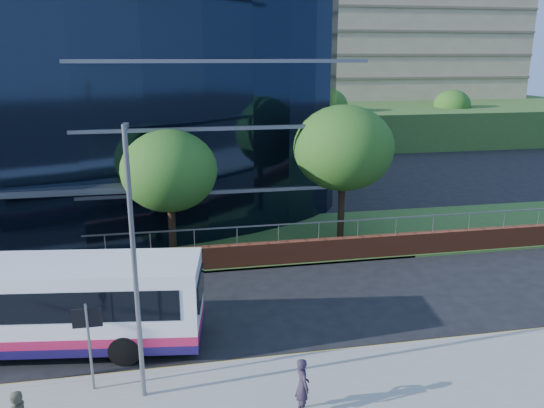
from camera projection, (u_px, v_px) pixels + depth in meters
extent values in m
cube|color=#2D511E|center=(464.00, 227.00, 31.46)|extent=(36.00, 8.00, 0.12)
cube|color=black|center=(4.00, 84.00, 36.54)|extent=(38.00, 16.00, 16.00)
cube|color=#612C19|center=(432.00, 243.00, 27.09)|extent=(34.00, 0.40, 1.20)
cube|color=slate|center=(434.00, 215.00, 26.69)|extent=(34.00, 0.06, 0.06)
cube|color=#2D511E|center=(348.00, 113.00, 74.95)|extent=(60.00, 42.00, 4.00)
cube|color=#998366|center=(348.00, 2.00, 72.80)|extent=(50.00, 12.00, 26.00)
cylinder|color=slate|center=(90.00, 347.00, 15.61)|extent=(0.08, 0.08, 2.80)
cube|color=black|center=(87.00, 318.00, 15.37)|extent=(0.85, 0.06, 0.60)
cylinder|color=black|center=(172.00, 231.00, 26.09)|extent=(0.36, 0.36, 3.08)
ellipsoid|color=#244814|center=(169.00, 171.00, 25.28)|extent=(4.62, 4.62, 3.93)
cylinder|color=black|center=(341.00, 211.00, 28.61)|extent=(0.36, 0.36, 3.52)
ellipsoid|color=#244814|center=(343.00, 148.00, 27.68)|extent=(5.28, 5.28, 4.49)
cylinder|color=black|center=(326.00, 134.00, 58.49)|extent=(0.36, 0.36, 3.08)
ellipsoid|color=#244814|center=(327.00, 106.00, 57.68)|extent=(4.62, 4.62, 3.93)
cylinder|color=black|center=(450.00, 129.00, 63.31)|extent=(0.36, 0.36, 2.86)
ellipsoid|color=#244814|center=(452.00, 105.00, 62.56)|extent=(4.29, 4.29, 3.65)
cylinder|color=slate|center=(135.00, 269.00, 14.61)|extent=(0.14, 0.14, 8.00)
cube|color=slate|center=(125.00, 126.00, 13.89)|extent=(0.15, 0.70, 0.12)
cube|color=white|center=(30.00, 302.00, 18.02)|extent=(11.77, 4.16, 2.78)
cube|color=#1A1147|center=(34.00, 334.00, 18.35)|extent=(11.79, 4.21, 0.31)
cube|color=#BB1B47|center=(33.00, 326.00, 18.27)|extent=(11.79, 4.21, 0.31)
cube|color=black|center=(47.00, 291.00, 17.95)|extent=(9.49, 3.89, 1.05)
cylinder|color=black|center=(125.00, 350.00, 17.38)|extent=(1.08, 0.45, 1.05)
imported|color=#281F2F|center=(302.00, 385.00, 14.77)|extent=(0.48, 0.65, 1.65)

